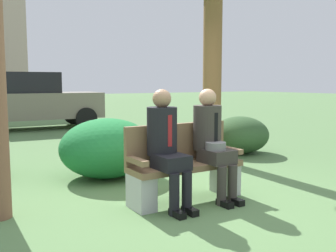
% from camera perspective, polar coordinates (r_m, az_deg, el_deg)
% --- Properties ---
extents(ground_plane, '(80.00, 80.00, 0.00)m').
position_cam_1_polar(ground_plane, '(4.64, 2.40, -11.02)').
color(ground_plane, '#547846').
extents(park_bench, '(1.39, 0.44, 0.90)m').
position_cam_1_polar(park_bench, '(4.63, 2.31, -5.99)').
color(park_bench, brown).
rests_on(park_bench, ground).
extents(seated_man_left, '(0.34, 0.72, 1.32)m').
position_cam_1_polar(seated_man_left, '(4.30, -0.29, -2.37)').
color(seated_man_left, black).
rests_on(seated_man_left, ground).
extents(seated_man_right, '(0.34, 0.72, 1.32)m').
position_cam_1_polar(seated_man_right, '(4.66, 6.44, -1.78)').
color(seated_man_right, '#38332D').
rests_on(seated_man_right, ground).
extents(shrub_near_bench, '(1.39, 1.27, 0.87)m').
position_cam_1_polar(shrub_near_bench, '(5.76, -8.93, -3.20)').
color(shrub_near_bench, '#1E7135').
rests_on(shrub_near_bench, ground).
extents(shrub_far_lawn, '(1.16, 1.07, 0.73)m').
position_cam_1_polar(shrub_far_lawn, '(7.75, 10.53, -1.29)').
color(shrub_far_lawn, '#31522B').
rests_on(shrub_far_lawn, ground).
extents(parked_car_far, '(4.01, 1.96, 1.68)m').
position_cam_1_polar(parked_car_far, '(12.26, -19.26, 3.50)').
color(parked_car_far, slate).
rests_on(parked_car_far, ground).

